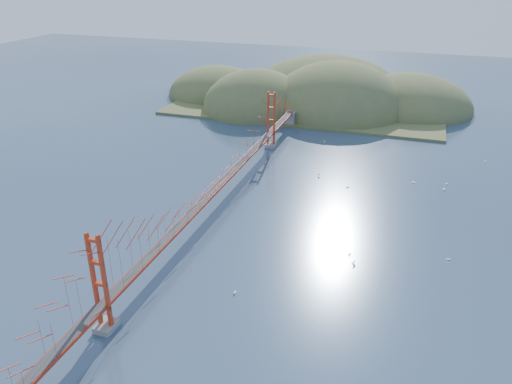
% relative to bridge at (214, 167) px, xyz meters
% --- Properties ---
extents(ground, '(320.00, 320.00, 0.00)m').
position_rel_bridge_xyz_m(ground, '(0.00, -0.18, -7.01)').
color(ground, '#2E435D').
rests_on(ground, ground).
extents(bridge, '(2.20, 94.40, 12.00)m').
position_rel_bridge_xyz_m(bridge, '(0.00, 0.00, 0.00)').
color(bridge, gray).
rests_on(bridge, ground).
extents(far_headlands, '(84.00, 58.00, 25.00)m').
position_rel_bridge_xyz_m(far_headlands, '(2.21, 68.33, -7.01)').
color(far_headlands, brown).
rests_on(far_headlands, ground).
extents(sailboat_8, '(0.62, 0.62, 0.65)m').
position_rel_bridge_xyz_m(sailboat_8, '(34.87, 21.23, -6.86)').
color(sailboat_8, white).
rests_on(sailboat_8, ground).
extents(sailboat_12, '(0.48, 0.39, 0.56)m').
position_rel_bridge_xyz_m(sailboat_12, '(10.06, 36.60, -6.87)').
color(sailboat_12, white).
rests_on(sailboat_12, ground).
extents(sailboat_6, '(0.69, 0.69, 0.73)m').
position_rel_bridge_xyz_m(sailboat_6, '(23.22, -9.35, -6.85)').
color(sailboat_6, white).
rests_on(sailboat_6, ground).
extents(sailboat_0, '(0.48, 0.54, 0.61)m').
position_rel_bridge_xyz_m(sailboat_0, '(10.76, -19.89, -6.87)').
color(sailboat_0, white).
rests_on(sailboat_0, ground).
extents(sailboat_2, '(0.50, 0.40, 0.59)m').
position_rel_bridge_xyz_m(sailboat_2, '(34.88, -4.22, -6.87)').
color(sailboat_2, white).
rests_on(sailboat_2, ground).
extents(sailboat_17, '(0.56, 0.54, 0.63)m').
position_rel_bridge_xyz_m(sailboat_17, '(42.18, 35.17, -6.86)').
color(sailboat_17, white).
rests_on(sailboat_17, ground).
extents(sailboat_16, '(0.67, 0.67, 0.73)m').
position_rel_bridge_xyz_m(sailboat_16, '(12.91, 17.44, -6.85)').
color(sailboat_16, white).
rests_on(sailboat_16, ground).
extents(sailboat_7, '(0.62, 0.50, 0.72)m').
position_rel_bridge_xyz_m(sailboat_7, '(29.34, 20.16, -6.85)').
color(sailboat_7, white).
rests_on(sailboat_7, ground).
extents(sailboat_14, '(0.54, 0.54, 0.58)m').
position_rel_bridge_xyz_m(sailboat_14, '(22.34, -7.13, -6.87)').
color(sailboat_14, white).
rests_on(sailboat_14, ground).
extents(sailboat_15, '(0.48, 0.57, 0.66)m').
position_rel_bridge_xyz_m(sailboat_15, '(34.45, 18.80, -6.86)').
color(sailboat_15, white).
rests_on(sailboat_15, ground).
extents(sailboat_3, '(0.58, 0.47, 0.68)m').
position_rel_bridge_xyz_m(sailboat_3, '(18.63, 14.39, -6.86)').
color(sailboat_3, white).
rests_on(sailboat_3, ground).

